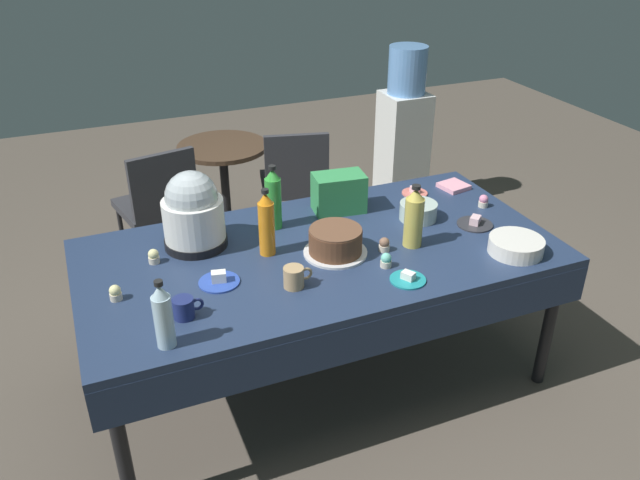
{
  "coord_description": "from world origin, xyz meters",
  "views": [
    {
      "loc": [
        -0.98,
        -2.38,
        2.23
      ],
      "look_at": [
        0.0,
        0.0,
        0.8
      ],
      "focal_mm": 35.88,
      "sensor_mm": 36.0,
      "label": 1
    }
  ],
  "objects_px": {
    "soda_bottle_lime_soda": "(273,199)",
    "coffee_mug_tan": "(294,277)",
    "cupcake_berry": "(386,260)",
    "soda_bottle_orange_juice": "(266,224)",
    "dessert_plate_teal": "(408,279)",
    "dessert_plate_charcoal": "(475,223)",
    "soda_bottle_water": "(163,316)",
    "cupcake_vanilla": "(483,201)",
    "water_cooler": "(403,134)",
    "dessert_plate_coral": "(415,192)",
    "soda_bottle_ginger_ale": "(414,218)",
    "round_cafe_table": "(224,176)",
    "maroon_chair_right": "(295,179)",
    "soda_carton": "(339,193)",
    "potluck_table": "(320,261)",
    "glass_salad_bowl": "(418,211)",
    "cupcake_cocoa": "(154,256)",
    "ceramic_snack_bowl": "(516,246)",
    "slow_cooker": "(193,212)",
    "cupcake_rose": "(115,293)",
    "maroon_chair_left": "(159,201)",
    "dessert_plate_cobalt": "(219,280)",
    "frosted_layer_cake": "(335,242)",
    "cupcake_lemon": "(384,245)",
    "coffee_mug_navy": "(184,308)"
  },
  "relations": [
    {
      "from": "ceramic_snack_bowl",
      "to": "frosted_layer_cake",
      "type": "bearing_deg",
      "value": 158.27
    },
    {
      "from": "soda_bottle_water",
      "to": "coffee_mug_tan",
      "type": "xyz_separation_m",
      "value": [
        0.57,
        0.19,
        -0.08
      ]
    },
    {
      "from": "slow_cooker",
      "to": "cupcake_rose",
      "type": "bearing_deg",
      "value": -141.52
    },
    {
      "from": "cupcake_berry",
      "to": "water_cooler",
      "type": "xyz_separation_m",
      "value": [
        1.15,
        1.9,
        -0.19
      ]
    },
    {
      "from": "soda_bottle_water",
      "to": "cupcake_vanilla",
      "type": "bearing_deg",
      "value": 16.72
    },
    {
      "from": "dessert_plate_teal",
      "to": "soda_bottle_lime_soda",
      "type": "xyz_separation_m",
      "value": [
        -0.37,
        0.69,
        0.14
      ]
    },
    {
      "from": "slow_cooker",
      "to": "round_cafe_table",
      "type": "bearing_deg",
      "value": 70.45
    },
    {
      "from": "dessert_plate_teal",
      "to": "cupcake_cocoa",
      "type": "bearing_deg",
      "value": 149.99
    },
    {
      "from": "soda_bottle_lime_soda",
      "to": "coffee_mug_tan",
      "type": "relative_size",
      "value": 2.54
    },
    {
      "from": "cupcake_vanilla",
      "to": "maroon_chair_right",
      "type": "distance_m",
      "value": 1.43
    },
    {
      "from": "ceramic_snack_bowl",
      "to": "cupcake_berry",
      "type": "bearing_deg",
      "value": 169.14
    },
    {
      "from": "frosted_layer_cake",
      "to": "cupcake_berry",
      "type": "height_order",
      "value": "frosted_layer_cake"
    },
    {
      "from": "dessert_plate_cobalt",
      "to": "ceramic_snack_bowl",
      "type": "bearing_deg",
      "value": -11.51
    },
    {
      "from": "dessert_plate_teal",
      "to": "cupcake_berry",
      "type": "distance_m",
      "value": 0.14
    },
    {
      "from": "soda_bottle_lime_soda",
      "to": "potluck_table",
      "type": "bearing_deg",
      "value": -67.19
    },
    {
      "from": "cupcake_berry",
      "to": "soda_bottle_orange_juice",
      "type": "distance_m",
      "value": 0.56
    },
    {
      "from": "potluck_table",
      "to": "glass_salad_bowl",
      "type": "relative_size",
      "value": 11.61
    },
    {
      "from": "cupcake_berry",
      "to": "soda_bottle_water",
      "type": "relative_size",
      "value": 0.24
    },
    {
      "from": "soda_bottle_lime_soda",
      "to": "water_cooler",
      "type": "relative_size",
      "value": 0.26
    },
    {
      "from": "slow_cooker",
      "to": "dessert_plate_charcoal",
      "type": "xyz_separation_m",
      "value": [
        1.33,
        -0.33,
        -0.16
      ]
    },
    {
      "from": "soda_bottle_water",
      "to": "round_cafe_table",
      "type": "bearing_deg",
      "value": 69.94
    },
    {
      "from": "frosted_layer_cake",
      "to": "water_cooler",
      "type": "relative_size",
      "value": 0.24
    },
    {
      "from": "dessert_plate_coral",
      "to": "dessert_plate_teal",
      "type": "bearing_deg",
      "value": -121.7
    },
    {
      "from": "glass_salad_bowl",
      "to": "cupcake_cocoa",
      "type": "bearing_deg",
      "value": 176.76
    },
    {
      "from": "cupcake_vanilla",
      "to": "coffee_mug_tan",
      "type": "relative_size",
      "value": 0.53
    },
    {
      "from": "maroon_chair_left",
      "to": "round_cafe_table",
      "type": "height_order",
      "value": "maroon_chair_left"
    },
    {
      "from": "glass_salad_bowl",
      "to": "round_cafe_table",
      "type": "relative_size",
      "value": 0.26
    },
    {
      "from": "cupcake_cocoa",
      "to": "cupcake_lemon",
      "type": "bearing_deg",
      "value": -16.6
    },
    {
      "from": "cupcake_vanilla",
      "to": "water_cooler",
      "type": "distance_m",
      "value": 1.61
    },
    {
      "from": "soda_bottle_ginger_ale",
      "to": "round_cafe_table",
      "type": "bearing_deg",
      "value": 105.22
    },
    {
      "from": "round_cafe_table",
      "to": "dessert_plate_teal",
      "type": "bearing_deg",
      "value": -81.5
    },
    {
      "from": "cupcake_rose",
      "to": "soda_bottle_ginger_ale",
      "type": "xyz_separation_m",
      "value": [
        1.34,
        -0.06,
        0.11
      ]
    },
    {
      "from": "maroon_chair_right",
      "to": "soda_carton",
      "type": "bearing_deg",
      "value": -97.55
    },
    {
      "from": "soda_carton",
      "to": "maroon_chair_left",
      "type": "bearing_deg",
      "value": 134.04
    },
    {
      "from": "glass_salad_bowl",
      "to": "maroon_chair_left",
      "type": "height_order",
      "value": "maroon_chair_left"
    },
    {
      "from": "dessert_plate_cobalt",
      "to": "soda_bottle_ginger_ale",
      "type": "xyz_separation_m",
      "value": [
        0.92,
        -0.03,
        0.13
      ]
    },
    {
      "from": "dessert_plate_charcoal",
      "to": "soda_bottle_water",
      "type": "relative_size",
      "value": 0.63
    },
    {
      "from": "ceramic_snack_bowl",
      "to": "cupcake_rose",
      "type": "relative_size",
      "value": 3.72
    },
    {
      "from": "glass_salad_bowl",
      "to": "maroon_chair_right",
      "type": "distance_m",
      "value": 1.32
    },
    {
      "from": "dessert_plate_charcoal",
      "to": "soda_bottle_orange_juice",
      "type": "xyz_separation_m",
      "value": [
        -1.04,
        0.13,
        0.14
      ]
    },
    {
      "from": "cupcake_cocoa",
      "to": "soda_bottle_lime_soda",
      "type": "height_order",
      "value": "soda_bottle_lime_soda"
    },
    {
      "from": "soda_bottle_orange_juice",
      "to": "coffee_mug_navy",
      "type": "distance_m",
      "value": 0.59
    },
    {
      "from": "soda_bottle_orange_juice",
      "to": "dessert_plate_charcoal",
      "type": "bearing_deg",
      "value": -7.06
    },
    {
      "from": "water_cooler",
      "to": "soda_carton",
      "type": "bearing_deg",
      "value": -130.6
    },
    {
      "from": "potluck_table",
      "to": "soda_bottle_orange_juice",
      "type": "distance_m",
      "value": 0.32
    },
    {
      "from": "dessert_plate_charcoal",
      "to": "soda_carton",
      "type": "bearing_deg",
      "value": 143.77
    },
    {
      "from": "dessert_plate_cobalt",
      "to": "water_cooler",
      "type": "relative_size",
      "value": 0.14
    },
    {
      "from": "soda_bottle_ginger_ale",
      "to": "cupcake_rose",
      "type": "bearing_deg",
      "value": 177.31
    },
    {
      "from": "cupcake_berry",
      "to": "soda_bottle_orange_juice",
      "type": "height_order",
      "value": "soda_bottle_orange_juice"
    },
    {
      "from": "soda_bottle_water",
      "to": "maroon_chair_right",
      "type": "distance_m",
      "value": 2.19
    }
  ]
}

